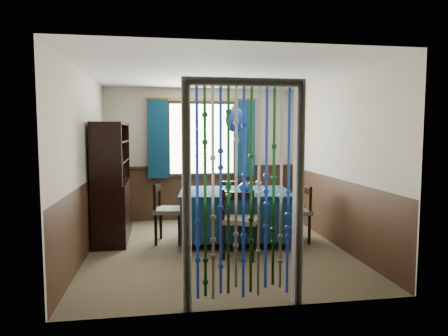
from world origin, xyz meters
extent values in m
plane|color=brown|center=(0.00, 0.00, 0.00)|extent=(4.00, 4.00, 0.00)
plane|color=silver|center=(0.00, 0.00, 2.50)|extent=(4.00, 4.00, 0.00)
plane|color=#BEB49B|center=(0.00, 2.00, 1.25)|extent=(3.60, 0.00, 3.60)
plane|color=#BEB49B|center=(0.00, -2.00, 1.25)|extent=(3.60, 0.00, 3.60)
plane|color=#BEB49B|center=(-1.80, 0.00, 1.25)|extent=(0.00, 4.00, 4.00)
plane|color=#BEB49B|center=(1.80, 0.00, 1.25)|extent=(0.00, 4.00, 4.00)
plane|color=#362214|center=(0.00, 1.99, 0.50)|extent=(3.60, 0.00, 3.60)
plane|color=#362214|center=(0.00, -1.99, 0.50)|extent=(3.60, 0.00, 3.60)
plane|color=#362214|center=(-1.79, 0.00, 0.50)|extent=(0.00, 4.00, 4.00)
plane|color=#362214|center=(1.79, 0.00, 0.50)|extent=(0.00, 4.00, 4.00)
cube|color=black|center=(0.00, 1.95, 1.55)|extent=(1.32, 0.12, 1.42)
cube|color=#0C2B42|center=(0.33, 0.30, 0.44)|extent=(1.70, 1.26, 0.64)
cube|color=#0C2B42|center=(0.33, 0.30, 0.78)|extent=(1.77, 1.32, 0.03)
cylinder|color=black|center=(-0.38, -0.03, 0.07)|extent=(0.07, 0.07, 0.14)
cylinder|color=black|center=(0.94, -0.19, 0.07)|extent=(0.07, 0.07, 0.14)
cylinder|color=black|center=(-0.28, 0.78, 0.07)|extent=(0.07, 0.07, 0.14)
cylinder|color=black|center=(1.04, 0.62, 0.07)|extent=(0.07, 0.07, 0.14)
cylinder|color=black|center=(0.02, -0.53, 0.24)|extent=(0.05, 0.05, 0.48)
cylinder|color=black|center=(0.38, -0.69, 0.24)|extent=(0.05, 0.05, 0.48)
cylinder|color=black|center=(0.17, -0.20, 0.24)|extent=(0.05, 0.05, 0.48)
cylinder|color=black|center=(0.53, -0.35, 0.24)|extent=(0.05, 0.05, 0.48)
cube|color=#5B5549|center=(0.28, -0.44, 0.51)|extent=(0.61, 0.60, 0.06)
cube|color=black|center=(0.20, -0.62, 0.86)|extent=(0.39, 0.20, 0.11)
cylinder|color=black|center=(0.02, -0.54, 0.71)|extent=(0.04, 0.04, 0.47)
cylinder|color=black|center=(0.38, -0.70, 0.71)|extent=(0.04, 0.04, 0.47)
cylinder|color=black|center=(0.59, 1.18, 0.22)|extent=(0.04, 0.04, 0.43)
cylinder|color=black|center=(0.25, 1.19, 0.22)|extent=(0.04, 0.04, 0.43)
cylinder|color=black|center=(0.58, 0.85, 0.22)|extent=(0.04, 0.04, 0.43)
cylinder|color=black|center=(0.24, 0.86, 0.22)|extent=(0.04, 0.04, 0.43)
cube|color=#5B5549|center=(0.42, 1.02, 0.46)|extent=(0.43, 0.41, 0.06)
cube|color=black|center=(0.42, 1.19, 0.78)|extent=(0.36, 0.05, 0.10)
cylinder|color=black|center=(0.59, 1.19, 0.64)|extent=(0.04, 0.04, 0.42)
cylinder|color=black|center=(0.25, 1.20, 0.64)|extent=(0.04, 0.04, 0.42)
cylinder|color=black|center=(-0.79, 0.66, 0.23)|extent=(0.05, 0.05, 0.46)
cylinder|color=black|center=(-0.86, 0.29, 0.23)|extent=(0.05, 0.05, 0.46)
cylinder|color=black|center=(-0.44, 0.59, 0.23)|extent=(0.05, 0.05, 0.46)
cylinder|color=black|center=(-0.52, 0.22, 0.23)|extent=(0.05, 0.05, 0.46)
cube|color=#5B5549|center=(-0.65, 0.44, 0.49)|extent=(0.51, 0.53, 0.06)
cube|color=black|center=(-0.84, 0.48, 0.83)|extent=(0.12, 0.39, 0.10)
cylinder|color=black|center=(-0.80, 0.66, 0.69)|extent=(0.04, 0.04, 0.45)
cylinder|color=black|center=(-0.87, 0.29, 0.69)|extent=(0.04, 0.04, 0.45)
cylinder|color=black|center=(1.41, -0.01, 0.22)|extent=(0.04, 0.04, 0.44)
cylinder|color=black|center=(1.38, 0.34, 0.22)|extent=(0.04, 0.04, 0.44)
cylinder|color=black|center=(1.08, -0.04, 0.22)|extent=(0.04, 0.04, 0.44)
cylinder|color=black|center=(1.05, 0.31, 0.22)|extent=(0.04, 0.04, 0.44)
cube|color=#5B5549|center=(1.23, 0.15, 0.47)|extent=(0.45, 0.47, 0.06)
cube|color=black|center=(1.41, 0.17, 0.80)|extent=(0.08, 0.38, 0.10)
cylinder|color=black|center=(1.42, -0.01, 0.66)|extent=(0.04, 0.04, 0.43)
cylinder|color=black|center=(1.39, 0.34, 0.66)|extent=(0.04, 0.04, 0.43)
cube|color=black|center=(-1.53, 0.80, 0.46)|extent=(0.50, 1.40, 0.91)
cube|color=black|center=(-1.53, 0.13, 1.37)|extent=(0.43, 0.05, 0.91)
cube|color=black|center=(-1.53, 1.47, 1.37)|extent=(0.43, 0.05, 0.91)
cube|color=black|center=(-1.53, 0.80, 1.81)|extent=(0.45, 1.40, 0.04)
cube|color=black|center=(-1.75, 0.80, 1.37)|extent=(0.04, 1.38, 0.91)
cube|color=black|center=(-1.50, 0.80, 1.24)|extent=(0.40, 1.32, 0.02)
cube|color=black|center=(-1.50, 0.80, 1.54)|extent=(0.40, 1.32, 0.02)
cylinder|color=olive|center=(0.33, 0.30, 2.18)|extent=(0.01, 0.01, 0.64)
ellipsoid|color=navy|center=(0.33, 0.30, 1.86)|extent=(0.30, 0.30, 0.37)
cylinder|color=olive|center=(0.33, 0.30, 2.05)|extent=(0.09, 0.09, 0.03)
imported|color=navy|center=(0.47, 0.19, 0.88)|extent=(0.19, 0.19, 0.18)
imported|color=beige|center=(-1.48, 0.56, 1.27)|extent=(0.25, 0.25, 0.05)
imported|color=beige|center=(-1.48, 1.18, 1.00)|extent=(0.16, 0.16, 0.17)
camera|label=1|loc=(-0.77, -5.60, 1.69)|focal=32.00mm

